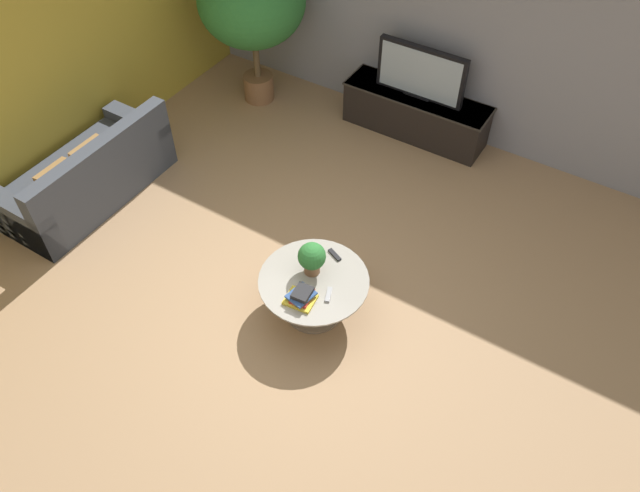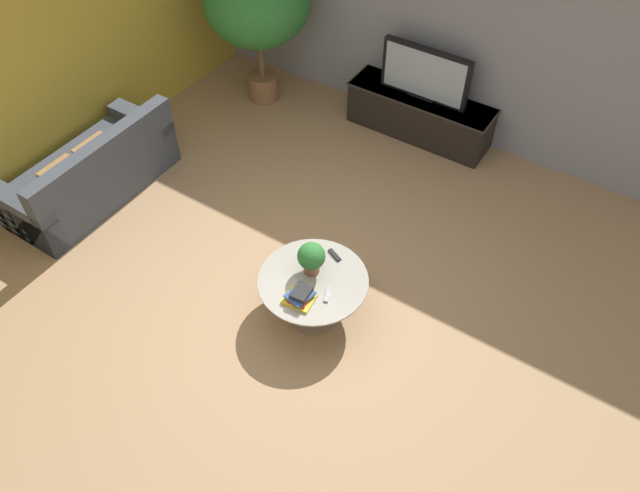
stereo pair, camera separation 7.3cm
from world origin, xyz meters
name	(u,v)px [view 2 (the right image)]	position (x,y,z in m)	size (l,w,h in m)	color
ground_plane	(292,299)	(0.00, 0.00, 0.00)	(24.00, 24.00, 0.00)	#9E7A56
back_wall_stone	(461,11)	(0.00, 3.26, 1.50)	(7.40, 0.12, 3.00)	gray
side_wall_left	(27,49)	(-3.26, 0.20, 1.50)	(0.12, 7.40, 3.00)	gold
media_console	(419,115)	(-0.18, 2.94, 0.28)	(1.76, 0.50, 0.54)	black
television	(425,74)	(-0.18, 2.94, 0.84)	(1.06, 0.13, 0.61)	black
coffee_table	(313,289)	(0.24, 0.01, 0.32)	(0.99, 0.99, 0.45)	#756656
couch_by_wall	(92,173)	(-2.65, 0.05, 0.29)	(0.84, 1.88, 0.84)	#3D424C
potted_palm_tall	(257,3)	(-2.21, 2.53, 1.29)	(1.26, 1.26, 1.86)	brown
potted_plant_tabletop	(311,257)	(0.17, 0.08, 0.64)	(0.25, 0.25, 0.33)	brown
book_stack	(300,296)	(0.27, -0.24, 0.50)	(0.28, 0.26, 0.12)	gold
remote_black	(335,255)	(0.25, 0.35, 0.46)	(0.04, 0.16, 0.02)	black
remote_silver	(328,295)	(0.44, -0.07, 0.46)	(0.04, 0.16, 0.02)	gray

